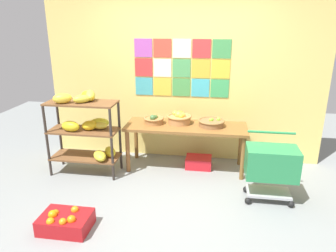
% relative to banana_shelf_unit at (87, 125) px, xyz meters
% --- Properties ---
extents(ground, '(9.16, 9.16, 0.00)m').
position_rel_banana_shelf_unit_xyz_m(ground, '(1.26, -0.80, -0.73)').
color(ground, gray).
extents(back_wall_with_art, '(4.24, 0.07, 2.84)m').
position_rel_banana_shelf_unit_xyz_m(back_wall_with_art, '(1.26, 0.81, 0.69)').
color(back_wall_with_art, '#EBCE6C').
rests_on(back_wall_with_art, ground).
extents(banana_shelf_unit, '(0.97, 0.53, 1.20)m').
position_rel_banana_shelf_unit_xyz_m(banana_shelf_unit, '(0.00, 0.00, 0.00)').
color(banana_shelf_unit, '#312A24').
rests_on(banana_shelf_unit, ground).
extents(display_table, '(1.75, 0.61, 0.67)m').
position_rel_banana_shelf_unit_xyz_m(display_table, '(1.36, 0.35, -0.13)').
color(display_table, brown).
rests_on(display_table, ground).
extents(fruit_basket_right, '(0.36, 0.36, 0.18)m').
position_rel_banana_shelf_unit_xyz_m(fruit_basket_right, '(1.26, 0.44, 0.03)').
color(fruit_basket_right, '#B67B47').
rests_on(fruit_basket_right, display_table).
extents(fruit_basket_back_right, '(0.38, 0.38, 0.12)m').
position_rel_banana_shelf_unit_xyz_m(fruit_basket_back_right, '(1.73, 0.38, 0.00)').
color(fruit_basket_back_right, olive).
rests_on(fruit_basket_back_right, display_table).
extents(fruit_basket_back_left, '(0.30, 0.30, 0.15)m').
position_rel_banana_shelf_unit_xyz_m(fruit_basket_back_left, '(0.88, 0.37, 0.01)').
color(fruit_basket_back_left, '#A7713D').
rests_on(fruit_basket_back_left, display_table).
extents(produce_crate_under_table, '(0.38, 0.29, 0.16)m').
position_rel_banana_shelf_unit_xyz_m(produce_crate_under_table, '(1.56, 0.40, -0.65)').
color(produce_crate_under_table, red).
rests_on(produce_crate_under_table, ground).
extents(orange_crate_foreground, '(0.52, 0.37, 0.23)m').
position_rel_banana_shelf_unit_xyz_m(orange_crate_foreground, '(0.25, -1.33, -0.63)').
color(orange_crate_foreground, '#AF161A').
rests_on(orange_crate_foreground, ground).
extents(shopping_cart, '(0.60, 0.42, 0.83)m').
position_rel_banana_shelf_unit_xyz_m(shopping_cart, '(2.47, -0.38, -0.25)').
color(shopping_cart, black).
rests_on(shopping_cart, ground).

